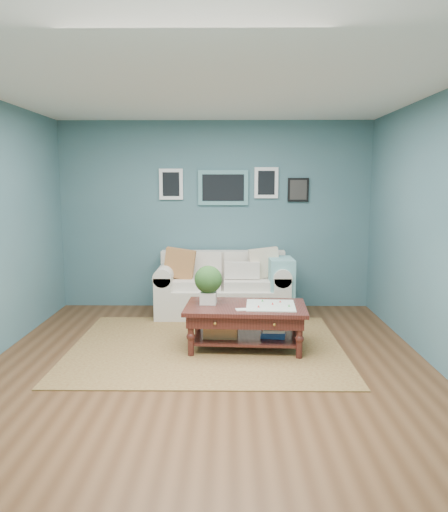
{
  "coord_description": "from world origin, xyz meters",
  "views": [
    {
      "loc": [
        0.2,
        -4.76,
        1.83
      ],
      "look_at": [
        0.14,
        1.0,
        0.97
      ],
      "focal_mm": 35.0,
      "sensor_mm": 36.0,
      "label": 1
    }
  ],
  "objects": [
    {
      "name": "loveseat",
      "position": [
        0.2,
        2.02,
        0.39
      ],
      "size": [
        1.86,
        0.84,
        0.96
      ],
      "color": "white",
      "rests_on": "ground"
    },
    {
      "name": "coffee_table",
      "position": [
        0.32,
        0.57,
        0.41
      ],
      "size": [
        1.35,
        0.84,
        0.92
      ],
      "rotation": [
        0.0,
        0.0,
        -0.06
      ],
      "color": "black",
      "rests_on": "ground"
    },
    {
      "name": "room_shell",
      "position": [
        0.01,
        0.06,
        1.36
      ],
      "size": [
        5.0,
        5.02,
        2.7
      ],
      "color": "brown",
      "rests_on": "ground"
    },
    {
      "name": "area_rug",
      "position": [
        -0.05,
        0.6,
        0.01
      ],
      "size": [
        2.99,
        2.39,
        0.01
      ],
      "primitive_type": "cube",
      "color": "brown",
      "rests_on": "ground"
    }
  ]
}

